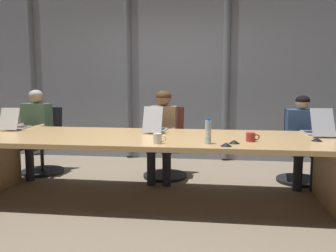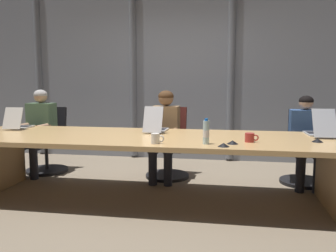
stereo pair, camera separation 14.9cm
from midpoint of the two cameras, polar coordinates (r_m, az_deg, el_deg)
name	(u,v)px [view 1 (the left image)]	position (r m, az deg, el deg)	size (l,w,h in m)	color
ground_plane	(152,200)	(4.15, -3.63, -11.56)	(13.75, 13.75, 0.00)	#7F705B
conference_table	(151,148)	(4.00, -3.70, -3.48)	(4.30, 1.26, 0.73)	tan
curtain_backdrop	(175,64)	(6.12, 0.33, 9.74)	(6.88, 0.17, 3.20)	gray
laptop_left_end	(15,125)	(4.93, -23.79, 0.15)	(0.25, 0.42, 0.28)	beige
laptop_left_mid	(155,127)	(4.31, -3.01, -0.12)	(0.24, 0.46, 0.31)	#BCBCC1
laptop_center	(317,130)	(4.36, 21.57, -0.54)	(0.26, 0.51, 0.31)	#A8ADB7
office_chair_left_end	(43,148)	(5.59, -19.80, -3.30)	(0.60, 0.60, 0.94)	black
office_chair_left_mid	(166,151)	(5.03, -1.19, -3.93)	(0.60, 0.60, 0.96)	#511E19
office_chair_center	(300,155)	(5.09, 19.38, -4.27)	(0.60, 0.61, 0.95)	black
person_left_end	(34,127)	(5.43, -21.14, -0.19)	(0.41, 0.57, 1.20)	#4C6B4C
person_left_mid	(163,129)	(4.83, -1.70, -0.48)	(0.37, 0.55, 1.20)	olive
person_center	(303,135)	(4.88, 19.66, -1.32)	(0.39, 0.55, 1.14)	#335184
water_bottle_primary	(208,132)	(3.50, 5.14, -0.98)	(0.06, 0.06, 0.25)	silver
coffee_mug_near	(158,139)	(3.50, -2.83, -2.00)	(0.13, 0.08, 0.10)	white
coffee_mug_far	(251,137)	(3.70, 11.83, -1.72)	(0.14, 0.09, 0.09)	#B2332D
conference_mic_left_side	(317,139)	(3.93, 21.43, -1.98)	(0.11, 0.11, 0.04)	black
conference_mic_middle	(234,142)	(3.56, 9.24, -2.47)	(0.11, 0.11, 0.04)	black
conference_mic_right_side	(226,144)	(3.41, 7.92, -2.90)	(0.11, 0.11, 0.04)	black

